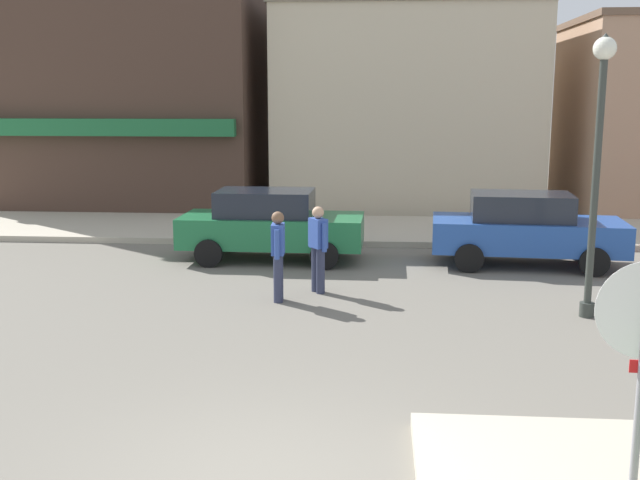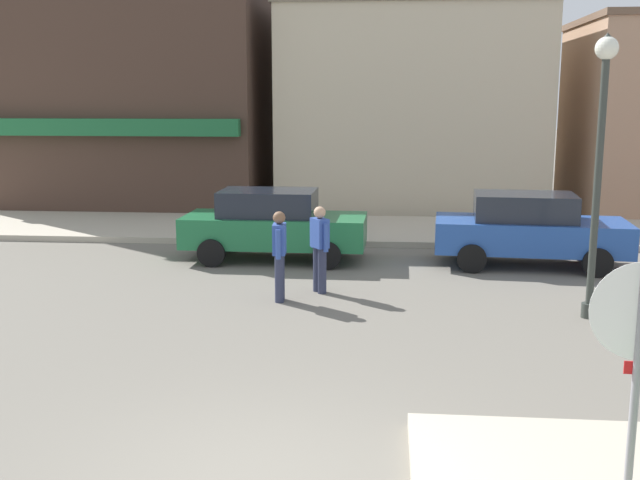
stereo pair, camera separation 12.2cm
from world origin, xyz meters
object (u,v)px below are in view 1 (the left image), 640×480
pedestrian_crossing_near (278,253)px  lamp_post (599,136)px  parked_car_nearest (271,224)px  parked_car_second (525,228)px  pedestrian_crossing_far (318,246)px

pedestrian_crossing_near → lamp_post: bearing=-6.1°
parked_car_nearest → parked_car_second: 5.52m
lamp_post → parked_car_nearest: (-5.83, 3.96, -2.15)m
pedestrian_crossing_near → pedestrian_crossing_far: size_ratio=1.00×
pedestrian_crossing_far → pedestrian_crossing_near: bearing=-134.6°
parked_car_nearest → pedestrian_crossing_far: bearing=-65.0°
parked_car_second → pedestrian_crossing_near: pedestrian_crossing_near is taller
lamp_post → pedestrian_crossing_near: size_ratio=2.82×
parked_car_second → pedestrian_crossing_near: (-4.89, -3.27, 0.06)m
parked_car_nearest → lamp_post: bearing=-34.2°
pedestrian_crossing_near → parked_car_second: bearing=33.8°
parked_car_nearest → pedestrian_crossing_near: size_ratio=2.50×
lamp_post → pedestrian_crossing_near: bearing=173.9°
lamp_post → parked_car_second: size_ratio=1.10×
parked_car_nearest → pedestrian_crossing_far: 3.03m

